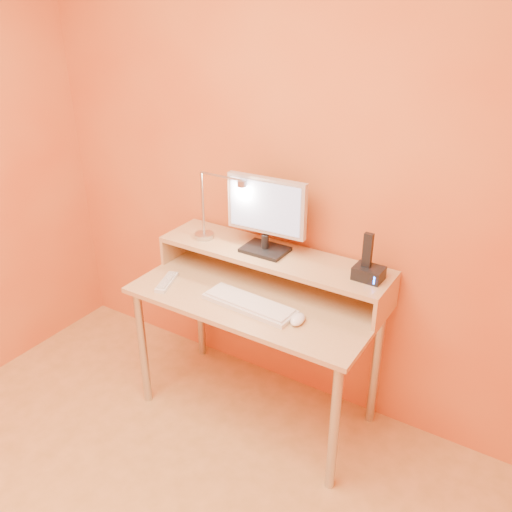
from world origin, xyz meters
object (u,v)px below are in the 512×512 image
Objects in this scene: remote_control at (167,282)px; phone_dock at (369,273)px; monitor_panel at (266,206)px; keyboard at (249,305)px; mouse at (298,319)px; lamp_base at (204,236)px.

phone_dock is at bearing -1.01° from remote_control.
keyboard is (0.07, -0.27, -0.39)m from monitor_panel.
monitor_panel is at bearing 19.23° from remote_control.
keyboard is at bearing -14.21° from remote_control.
mouse is (0.25, -0.00, 0.01)m from keyboard.
monitor_panel reaches higher than mouse.
phone_dock is 0.28× the size of keyboard.
mouse is at bearing -15.81° from remote_control.
lamp_base reaches higher than mouse.
lamp_base is 0.51m from keyboard.
monitor_panel reaches higher than keyboard.
phone_dock is (0.89, 0.03, 0.02)m from lamp_base.
monitor_panel is 4.09× the size of lamp_base.
keyboard is at bearing -149.45° from phone_dock.
remote_control is (-0.72, -0.04, -0.01)m from mouse.
phone_dock reaches higher than lamp_base.
keyboard is (0.42, -0.23, -0.16)m from lamp_base.
remote_control is at bearing -145.13° from monitor_panel.
phone_dock is 0.38m from mouse.
phone_dock reaches higher than remote_control.
remote_control is at bearing -161.00° from phone_dock.
lamp_base is 0.22× the size of keyboard.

